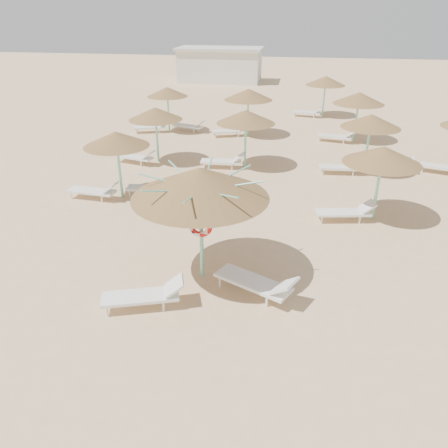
# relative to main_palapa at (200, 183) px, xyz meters

# --- Properties ---
(ground) EXTENTS (120.00, 120.00, 0.00)m
(ground) POSITION_rel_main_palapa_xyz_m (0.14, 0.19, -2.84)
(ground) COLOR #D9B484
(ground) RESTS_ON ground
(main_palapa) EXTENTS (3.63, 3.63, 3.26)m
(main_palapa) POSITION_rel_main_palapa_xyz_m (0.00, 0.00, 0.00)
(main_palapa) COLOR #80DEC2
(main_palapa) RESTS_ON ground
(lounger_main_a) EXTENTS (2.17, 1.26, 0.76)m
(lounger_main_a) POSITION_rel_main_palapa_xyz_m (-1.10, -1.66, -2.48)
(lounger_main_a) COLOR white
(lounger_main_a) RESTS_ON ground
(lounger_main_b) EXTENTS (2.32, 1.60, 0.82)m
(lounger_main_b) POSITION_rel_main_palapa_xyz_m (1.65, -0.68, -2.44)
(lounger_main_b) COLOR white
(lounger_main_b) RESTS_ON ground
(palapa_field) EXTENTS (20.50, 19.08, 2.72)m
(palapa_field) POSITION_rel_main_palapa_xyz_m (2.86, 11.15, -0.53)
(palapa_field) COLOR #80DEC2
(palapa_field) RESTS_ON ground
(service_hut) EXTENTS (8.40, 4.40, 3.25)m
(service_hut) POSITION_rel_main_palapa_xyz_m (-5.86, 35.19, -1.19)
(service_hut) COLOR silver
(service_hut) RESTS_ON ground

